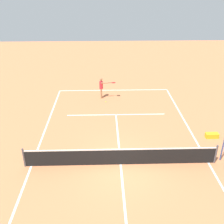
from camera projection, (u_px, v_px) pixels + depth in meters
name	position (u px, v px, depth m)	size (l,w,h in m)	color
ground_plane	(121.00, 164.00, 13.77)	(60.00, 60.00, 0.00)	#D37A4C
court_lines	(121.00, 164.00, 13.76)	(9.29, 20.42, 0.01)	white
tennis_net	(121.00, 157.00, 13.54)	(9.89, 0.10, 1.07)	#4C4C51
player_serving	(102.00, 86.00, 20.94)	(1.28, 0.50, 1.68)	#9E704C
tennis_ball	(106.00, 102.00, 20.63)	(0.07, 0.07, 0.07)	#CCE033
equipment_bag	(212.00, 135.00, 16.00)	(0.76, 0.32, 0.30)	yellow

